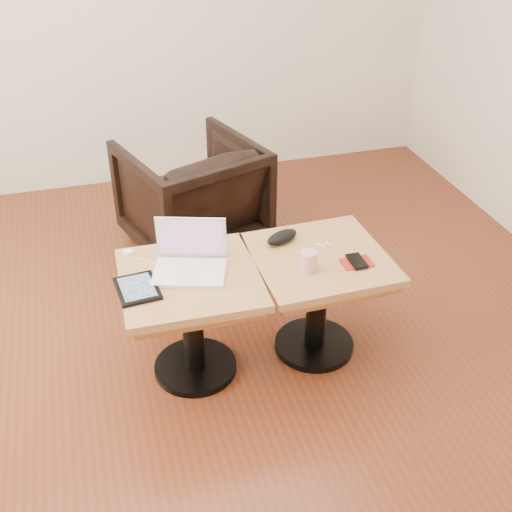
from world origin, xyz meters
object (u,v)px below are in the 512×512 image
object	(u,v)px
side_table_left	(191,301)
striped_cup	(308,261)
laptop	(190,261)
side_table_right	(318,280)
armchair	(192,195)

from	to	relation	value
side_table_left	striped_cup	xyz separation A→B (m)	(0.52, -0.10, 0.19)
laptop	striped_cup	xyz separation A→B (m)	(0.51, -0.15, 0.00)
side_table_right	laptop	xyz separation A→B (m)	(-0.60, 0.05, 0.19)
laptop	armchair	bearing A→B (deg)	96.99
side_table_right	armchair	size ratio (longest dim) A/B	0.82
laptop	striped_cup	size ratio (longest dim) A/B	3.98
striped_cup	armchair	size ratio (longest dim) A/B	0.12
side_table_right	striped_cup	size ratio (longest dim) A/B	6.66
side_table_left	laptop	bearing A→B (deg)	73.94
side_table_right	armchair	xyz separation A→B (m)	(-0.39, 1.16, -0.07)
side_table_left	armchair	distance (m)	1.18
side_table_left	striped_cup	world-z (taller)	striped_cup
striped_cup	armchair	xyz separation A→B (m)	(-0.30, 1.26, -0.26)
striped_cup	side_table_left	bearing A→B (deg)	169.16
side_table_left	armchair	bearing A→B (deg)	80.16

